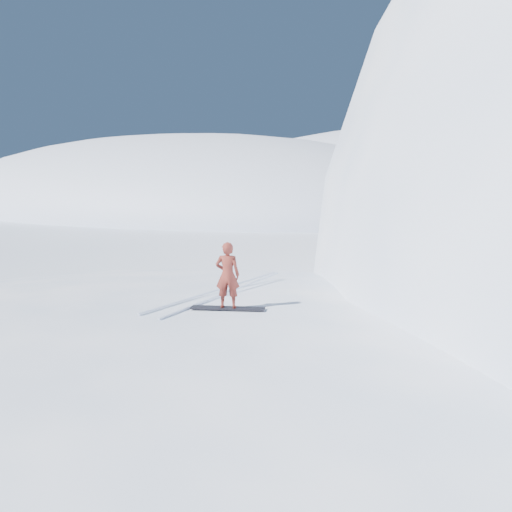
% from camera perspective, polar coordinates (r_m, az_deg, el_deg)
% --- Properties ---
extents(ground, '(400.00, 400.00, 0.00)m').
position_cam_1_polar(ground, '(9.67, -16.80, -24.84)').
color(ground, white).
rests_on(ground, ground).
extents(near_ridge, '(36.00, 28.00, 4.80)m').
position_cam_1_polar(near_ridge, '(10.74, 0.89, -20.82)').
color(near_ridge, white).
rests_on(near_ridge, ground).
extents(far_ridge_a, '(120.00, 70.00, 28.00)m').
position_cam_1_polar(far_ridge_a, '(100.37, -10.24, 5.29)').
color(far_ridge_a, white).
rests_on(far_ridge_a, ground).
extents(far_ridge_c, '(140.00, 90.00, 36.00)m').
position_cam_1_polar(far_ridge_c, '(123.65, 17.66, 5.60)').
color(far_ridge_c, white).
rests_on(far_ridge_c, ground).
extents(wind_bumps, '(16.00, 14.40, 1.00)m').
position_cam_1_polar(wind_bumps, '(11.14, -8.80, -19.78)').
color(wind_bumps, white).
rests_on(wind_bumps, ground).
extents(snowboard, '(1.59, 1.19, 0.03)m').
position_cam_1_polar(snowboard, '(11.41, -3.24, -5.97)').
color(snowboard, black).
rests_on(snowboard, near_ridge).
extents(snowboarder, '(0.66, 0.60, 1.50)m').
position_cam_1_polar(snowboarder, '(11.25, -3.27, -2.19)').
color(snowboarder, maroon).
rests_on(snowboarder, snowboard).
extents(vapor_plume, '(9.74, 7.79, 6.82)m').
position_cam_1_polar(vapor_plume, '(91.20, -16.75, 4.77)').
color(vapor_plume, white).
rests_on(vapor_plume, ground).
extents(board_tracks, '(1.55, 5.95, 0.04)m').
position_cam_1_polar(board_tracks, '(13.31, -3.62, -3.86)').
color(board_tracks, silver).
rests_on(board_tracks, ground).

